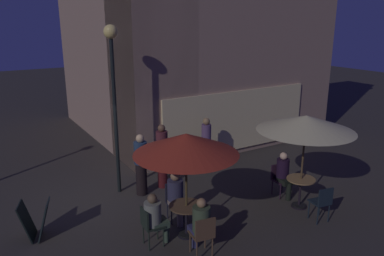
{
  "coord_description": "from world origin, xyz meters",
  "views": [
    {
      "loc": [
        -2.73,
        -9.2,
        4.71
      ],
      "look_at": [
        2.29,
        -0.97,
        1.93
      ],
      "focal_mm": 35.71,
      "sensor_mm": 36.0,
      "label": 1
    }
  ],
  "objects_px": {
    "cafe_chair_1": "(322,201)",
    "patron_standing_6": "(206,143)",
    "cafe_chair_2": "(174,198)",
    "cafe_chair_4": "(203,233)",
    "cafe_table_1": "(186,213)",
    "patron_standing_5": "(162,156)",
    "menu_sandwich_board": "(36,220)",
    "patron_seated_0": "(284,172)",
    "patron_seated_2": "(155,216)",
    "cafe_chair_3": "(149,223)",
    "patio_umbrella_0": "(306,124)",
    "patron_seated_3": "(200,222)",
    "patron_standing_4": "(141,165)",
    "patron_seated_1": "(176,194)",
    "cafe_table_0": "(300,187)",
    "patio_umbrella_1": "(186,144)",
    "street_lamp_near_corner": "(113,74)",
    "cafe_chair_0": "(280,177)"
  },
  "relations": [
    {
      "from": "cafe_table_0",
      "to": "cafe_chair_1",
      "type": "distance_m",
      "value": 0.82
    },
    {
      "from": "patio_umbrella_1",
      "to": "cafe_chair_2",
      "type": "relative_size",
      "value": 2.65
    },
    {
      "from": "cafe_chair_4",
      "to": "cafe_chair_0",
      "type": "bearing_deg",
      "value": -60.48
    },
    {
      "from": "patron_seated_0",
      "to": "cafe_chair_3",
      "type": "bearing_deg",
      "value": -80.97
    },
    {
      "from": "patron_standing_4",
      "to": "patio_umbrella_0",
      "type": "bearing_deg",
      "value": 149.67
    },
    {
      "from": "street_lamp_near_corner",
      "to": "patron_seated_2",
      "type": "bearing_deg",
      "value": -95.64
    },
    {
      "from": "cafe_chair_2",
      "to": "cafe_chair_4",
      "type": "xyz_separation_m",
      "value": [
        -0.26,
        -1.67,
        0.02
      ]
    },
    {
      "from": "cafe_chair_2",
      "to": "patron_seated_2",
      "type": "relative_size",
      "value": 0.76
    },
    {
      "from": "patron_standing_6",
      "to": "menu_sandwich_board",
      "type": "bearing_deg",
      "value": 87.04
    },
    {
      "from": "patio_umbrella_0",
      "to": "menu_sandwich_board",
      "type": "bearing_deg",
      "value": 161.84
    },
    {
      "from": "street_lamp_near_corner",
      "to": "patio_umbrella_1",
      "type": "distance_m",
      "value": 3.19
    },
    {
      "from": "patio_umbrella_0",
      "to": "cafe_chair_2",
      "type": "xyz_separation_m",
      "value": [
        -3.05,
        1.15,
        -1.7
      ]
    },
    {
      "from": "cafe_table_1",
      "to": "cafe_chair_3",
      "type": "height_order",
      "value": "cafe_chair_3"
    },
    {
      "from": "patron_standing_4",
      "to": "patron_standing_6",
      "type": "height_order",
      "value": "patron_standing_4"
    },
    {
      "from": "cafe_table_1",
      "to": "patron_standing_5",
      "type": "bearing_deg",
      "value": 74.21
    },
    {
      "from": "cafe_chair_3",
      "to": "patron_standing_6",
      "type": "xyz_separation_m",
      "value": [
        3.41,
        2.99,
        0.33
      ]
    },
    {
      "from": "cafe_table_0",
      "to": "patron_seated_2",
      "type": "distance_m",
      "value": 3.95
    },
    {
      "from": "cafe_table_0",
      "to": "patio_umbrella_1",
      "type": "bearing_deg",
      "value": 173.74
    },
    {
      "from": "cafe_table_1",
      "to": "patron_standing_6",
      "type": "xyz_separation_m",
      "value": [
        2.53,
        3.04,
        0.32
      ]
    },
    {
      "from": "patron_standing_5",
      "to": "cafe_table_0",
      "type": "bearing_deg",
      "value": -108.64
    },
    {
      "from": "cafe_table_0",
      "to": "patron_standing_5",
      "type": "distance_m",
      "value": 3.84
    },
    {
      "from": "cafe_table_1",
      "to": "cafe_chair_4",
      "type": "height_order",
      "value": "cafe_chair_4"
    },
    {
      "from": "cafe_chair_4",
      "to": "patron_seated_0",
      "type": "xyz_separation_m",
      "value": [
        3.36,
        1.19,
        0.16
      ]
    },
    {
      "from": "menu_sandwich_board",
      "to": "patio_umbrella_1",
      "type": "bearing_deg",
      "value": -10.35
    },
    {
      "from": "cafe_chair_1",
      "to": "cafe_chair_2",
      "type": "relative_size",
      "value": 1.0
    },
    {
      "from": "cafe_chair_3",
      "to": "cafe_chair_1",
      "type": "bearing_deg",
      "value": -13.87
    },
    {
      "from": "patron_seated_0",
      "to": "patron_seated_1",
      "type": "height_order",
      "value": "same"
    },
    {
      "from": "cafe_chair_2",
      "to": "patron_seated_3",
      "type": "relative_size",
      "value": 0.71
    },
    {
      "from": "patron_standing_6",
      "to": "cafe_chair_2",
      "type": "bearing_deg",
      "value": 115.58
    },
    {
      "from": "patron_standing_4",
      "to": "patron_standing_5",
      "type": "xyz_separation_m",
      "value": [
        0.72,
        0.13,
        0.08
      ]
    },
    {
      "from": "patron_seated_2",
      "to": "patron_seated_0",
      "type": "bearing_deg",
      "value": 7.26
    },
    {
      "from": "patron_standing_4",
      "to": "patron_standing_6",
      "type": "bearing_deg",
      "value": -155.71
    },
    {
      "from": "cafe_table_0",
      "to": "cafe_chair_1",
      "type": "relative_size",
      "value": 0.87
    },
    {
      "from": "cafe_table_1",
      "to": "cafe_chair_1",
      "type": "bearing_deg",
      "value": -20.88
    },
    {
      "from": "patron_seated_0",
      "to": "patron_seated_2",
      "type": "height_order",
      "value": "patron_seated_0"
    },
    {
      "from": "patron_seated_0",
      "to": "cafe_chair_4",
      "type": "bearing_deg",
      "value": -65.23
    },
    {
      "from": "patio_umbrella_1",
      "to": "patron_seated_3",
      "type": "xyz_separation_m",
      "value": [
        -0.1,
        -0.73,
        -1.45
      ]
    },
    {
      "from": "street_lamp_near_corner",
      "to": "patron_seated_1",
      "type": "xyz_separation_m",
      "value": [
        0.57,
        -2.27,
        -2.61
      ]
    },
    {
      "from": "street_lamp_near_corner",
      "to": "patio_umbrella_1",
      "type": "height_order",
      "value": "street_lamp_near_corner"
    },
    {
      "from": "cafe_chair_1",
      "to": "patron_standing_6",
      "type": "relative_size",
      "value": 0.53
    },
    {
      "from": "menu_sandwich_board",
      "to": "patron_seated_0",
      "type": "distance_m",
      "value": 6.27
    },
    {
      "from": "patron_standing_6",
      "to": "patron_seated_3",
      "type": "bearing_deg",
      "value": 127.64
    },
    {
      "from": "cafe_chair_4",
      "to": "patron_standing_6",
      "type": "height_order",
      "value": "patron_standing_6"
    },
    {
      "from": "patron_standing_5",
      "to": "cafe_chair_4",
      "type": "bearing_deg",
      "value": -162.3
    },
    {
      "from": "patron_standing_4",
      "to": "patron_standing_6",
      "type": "relative_size",
      "value": 1.01
    },
    {
      "from": "cafe_table_1",
      "to": "cafe_chair_4",
      "type": "relative_size",
      "value": 0.84
    },
    {
      "from": "patio_umbrella_1",
      "to": "patron_seated_1",
      "type": "bearing_deg",
      "value": 80.61
    },
    {
      "from": "menu_sandwich_board",
      "to": "street_lamp_near_corner",
      "type": "bearing_deg",
      "value": 47.41
    },
    {
      "from": "cafe_chair_3",
      "to": "patron_standing_5",
      "type": "relative_size",
      "value": 0.47
    },
    {
      "from": "cafe_table_0",
      "to": "patio_umbrella_1",
      "type": "height_order",
      "value": "patio_umbrella_1"
    }
  ]
}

